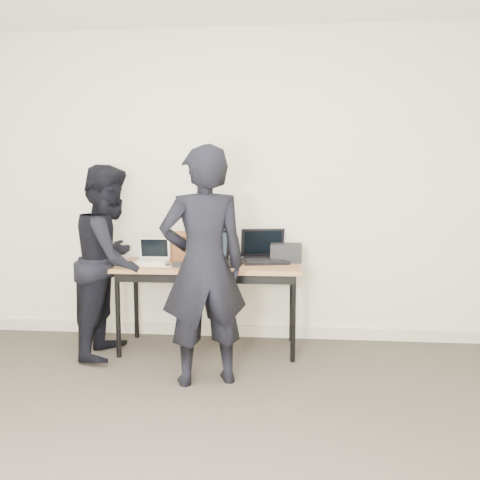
# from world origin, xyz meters

# --- Properties ---
(room) EXTENTS (4.60, 4.60, 2.80)m
(room) POSITION_xyz_m (0.00, 0.00, 1.35)
(room) COLOR #3E372F
(room) RESTS_ON ground
(desk) EXTENTS (1.51, 0.68, 0.72)m
(desk) POSITION_xyz_m (-0.18, 1.85, 0.66)
(desk) COLOR #926037
(desk) RESTS_ON ground
(laptop_beige) EXTENTS (0.27, 0.27, 0.21)m
(laptop_beige) POSITION_xyz_m (-0.64, 1.80, 0.76)
(laptop_beige) COLOR beige
(laptop_beige) RESTS_ON desk
(laptop_center) EXTENTS (0.44, 0.43, 0.27)m
(laptop_center) POSITION_xyz_m (-0.16, 1.80, 0.78)
(laptop_center) COLOR black
(laptop_center) RESTS_ON desk
(laptop_right) EXTENTS (0.43, 0.42, 0.27)m
(laptop_right) POSITION_xyz_m (0.26, 2.02, 0.78)
(laptop_right) COLOR black
(laptop_right) RESTS_ON desk
(leather_satchel) EXTENTS (0.38, 0.23, 0.25)m
(leather_satchel) POSITION_xyz_m (-0.36, 2.08, 0.85)
(leather_satchel) COLOR brown
(leather_satchel) RESTS_ON desk
(tissue) EXTENTS (0.13, 0.10, 0.08)m
(tissue) POSITION_xyz_m (-0.33, 2.08, 1.00)
(tissue) COLOR white
(tissue) RESTS_ON leather_satchel
(equipment_box) EXTENTS (0.26, 0.22, 0.15)m
(equipment_box) POSITION_xyz_m (0.45, 2.04, 0.79)
(equipment_box) COLOR black
(equipment_box) RESTS_ON desk
(power_brick) EXTENTS (0.10, 0.07, 0.03)m
(power_brick) POSITION_xyz_m (-0.40, 1.68, 0.74)
(power_brick) COLOR black
(power_brick) RESTS_ON desk
(cables) EXTENTS (1.15, 0.47, 0.01)m
(cables) POSITION_xyz_m (-0.14, 1.86, 0.72)
(cables) COLOR silver
(cables) RESTS_ON desk
(person_typist) EXTENTS (0.70, 0.58, 1.64)m
(person_typist) POSITION_xyz_m (-0.10, 1.14, 0.82)
(person_typist) COLOR black
(person_typist) RESTS_ON ground
(person_observer) EXTENTS (0.58, 0.74, 1.53)m
(person_observer) POSITION_xyz_m (-0.95, 1.68, 0.76)
(person_observer) COLOR black
(person_observer) RESTS_ON ground
(baseboard) EXTENTS (4.50, 0.03, 0.10)m
(baseboard) POSITION_xyz_m (0.00, 2.23, 0.05)
(baseboard) COLOR #BDB59C
(baseboard) RESTS_ON ground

